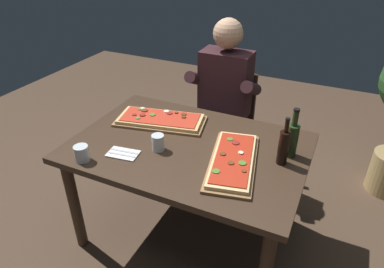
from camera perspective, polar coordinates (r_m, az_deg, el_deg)
ground_plane at (r=2.57m, az=-0.49°, el=-15.85°), size 6.40×6.40×0.00m
dining_table at (r=2.15m, az=-0.57°, el=-3.95°), size 1.40×0.96×0.74m
pizza_rectangular_front at (r=2.34m, az=-5.24°, el=2.37°), size 0.64×0.39×0.05m
pizza_rectangular_left at (r=1.94m, az=6.75°, el=-4.35°), size 0.37×0.63×0.05m
wine_bottle_dark at (r=2.02m, az=16.17°, el=-0.68°), size 0.07×0.07×0.30m
oil_bottle_amber at (r=1.94m, az=14.87°, el=-2.01°), size 0.06×0.06×0.28m
tumbler_near_camera at (r=2.04m, az=-5.62°, el=-1.57°), size 0.07×0.07×0.10m
tumbler_far_side at (r=2.03m, az=-17.75°, el=-3.06°), size 0.08×0.08×0.09m
napkin_cutlery_set at (r=2.05m, az=-11.30°, el=-3.20°), size 0.19×0.13×0.01m
diner_chair at (r=2.93m, az=5.72°, el=2.46°), size 0.44×0.44×0.87m
seated_diner at (r=2.71m, az=5.12°, el=6.13°), size 0.53×0.41×1.33m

